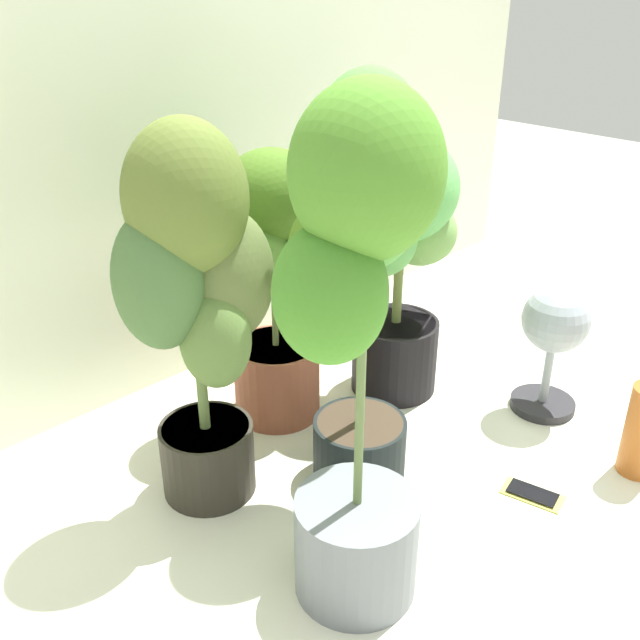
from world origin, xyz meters
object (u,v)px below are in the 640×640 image
object	(u,v)px
potted_plant_back_left	(197,291)
potted_plant_front_left	(355,353)
cell_phone	(532,494)
floor_fan	(554,330)
potted_plant_back_right	(398,246)
potted_plant_back_center	(273,273)
potted_plant_center	(358,250)

from	to	relation	value
potted_plant_back_left	potted_plant_front_left	xyz separation A→B (m)	(0.01, -0.44, 0.02)
potted_plant_back_left	cell_phone	size ratio (longest dim) A/B	5.69
potted_plant_back_left	floor_fan	bearing A→B (deg)	-23.47
cell_phone	floor_fan	world-z (taller)	floor_fan
potted_plant_back_right	potted_plant_back_center	size ratio (longest dim) A/B	1.01
potted_plant_back_center	potted_plant_front_left	xyz separation A→B (m)	(-0.32, -0.58, 0.12)
potted_plant_front_left	cell_phone	distance (m)	0.76
potted_plant_back_left	cell_phone	bearing A→B (deg)	-46.92
potted_plant_back_center	cell_phone	distance (m)	0.84
potted_plant_back_left	floor_fan	xyz separation A→B (m)	(0.88, -0.38, -0.28)
potted_plant_back_left	potted_plant_center	bearing A→B (deg)	-37.92
potted_plant_back_left	cell_phone	world-z (taller)	potted_plant_back_left
potted_plant_back_center	floor_fan	size ratio (longest dim) A/B	2.00
potted_plant_back_left	potted_plant_center	size ratio (longest dim) A/B	0.91
potted_plant_center	floor_fan	world-z (taller)	potted_plant_center
potted_plant_back_center	potted_plant_front_left	size ratio (longest dim) A/B	0.74
potted_plant_back_right	potted_plant_center	world-z (taller)	potted_plant_center
potted_plant_back_right	cell_phone	xyz separation A→B (m)	(-0.13, -0.55, -0.45)
potted_plant_back_left	potted_plant_back_center	bearing A→B (deg)	22.28
potted_plant_center	cell_phone	distance (m)	0.74
potted_plant_back_left	potted_plant_back_center	size ratio (longest dim) A/B	1.19
potted_plant_center	floor_fan	bearing A→B (deg)	-15.70
potted_plant_center	potted_plant_back_center	size ratio (longest dim) A/B	1.30
potted_plant_front_left	floor_fan	distance (m)	0.92
potted_plant_back_right	potted_plant_back_left	xyz separation A→B (m)	(-0.66, 0.01, 0.07)
potted_plant_back_right	cell_phone	bearing A→B (deg)	-103.63
potted_plant_back_left	potted_plant_center	world-z (taller)	potted_plant_center
cell_phone	potted_plant_back_left	bearing A→B (deg)	-59.53
potted_plant_back_right	floor_fan	world-z (taller)	potted_plant_back_right
potted_plant_back_left	potted_plant_back_center	xyz separation A→B (m)	(0.33, 0.14, -0.10)
cell_phone	potted_plant_center	bearing A→B (deg)	-66.65
potted_plant_back_right	floor_fan	distance (m)	0.48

